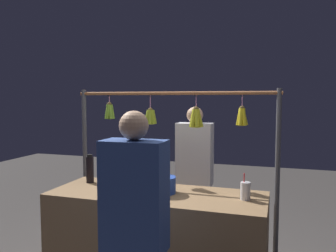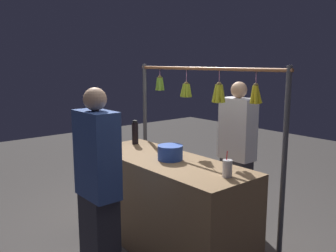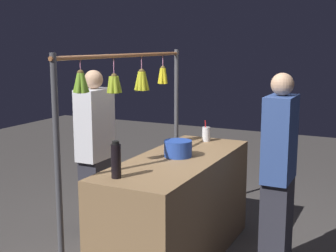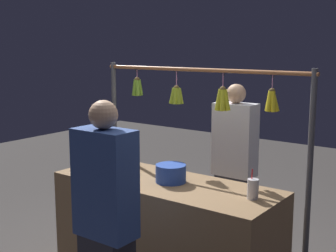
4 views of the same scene
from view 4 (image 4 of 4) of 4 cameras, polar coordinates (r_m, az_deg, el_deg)
The scene contains 7 objects.
market_counter at distance 3.76m, azimuth -0.32°, elevation -13.28°, with size 1.80×0.67×0.89m, color olive.
display_rack at distance 3.89m, azimuth 3.75°, elevation -0.20°, with size 1.97×0.13×1.76m.
water_bottle at distance 4.13m, azimuth -7.05°, elevation -2.91°, with size 0.07×0.07×0.27m.
blue_bucket at distance 3.58m, azimuth 0.34°, elevation -5.81°, with size 0.23×0.23×0.14m, color #2849AB.
drink_cup at distance 3.25m, azimuth 10.32°, elevation -7.57°, with size 0.08×0.08×0.21m.
vendor_person at distance 4.31m, azimuth 8.09°, elevation -5.56°, with size 0.38×0.20×1.59m.
customer_person at distance 2.97m, azimuth -7.56°, elevation -12.57°, with size 0.38×0.21×1.60m.
Camera 4 is at (-2.08, 2.76, 1.92)m, focal length 49.90 mm.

